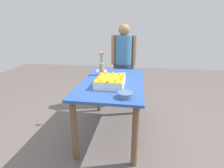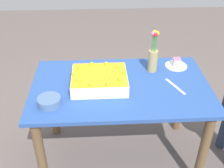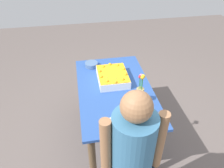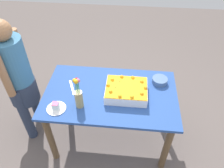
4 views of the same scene
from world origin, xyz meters
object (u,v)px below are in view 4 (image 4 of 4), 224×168
Objects in this scene: sheet_cake at (126,90)px; person_standing at (18,77)px; cake_knife at (72,87)px; fruit_bowl at (160,80)px; flower_vase at (79,96)px; serving_plate_with_slice at (56,107)px.

sheet_cake is 1.13m from person_standing.
person_standing is (-1.13, 0.06, 0.03)m from sheet_cake.
cake_knife is 0.57m from person_standing.
fruit_bowl is 1.49m from person_standing.
flower_vase reaches higher than fruit_bowl.
fruit_bowl reaches higher than cake_knife.
cake_knife is (0.08, 0.30, -0.02)m from serving_plate_with_slice.
serving_plate_with_slice is 0.31m from cake_knife.
cake_knife is 0.93m from fruit_bowl.
serving_plate_with_slice is at bearing -38.75° from cake_knife.
fruit_bowl is (0.91, 0.17, 0.03)m from cake_knife.
fruit_bowl is at bearing 27.92° from flower_vase.
flower_vase is at bearing 15.03° from serving_plate_with_slice.
flower_vase reaches higher than sheet_cake.
person_standing reaches higher than flower_vase.
flower_vase is (0.21, 0.06, 0.11)m from serving_plate_with_slice.
serving_plate_with_slice is 0.53× the size of flower_vase.
sheet_cake is at bearing 24.92° from flower_vase.
sheet_cake is 1.79× the size of cake_knife.
fruit_bowl is at bearing 31.44° from sheet_cake.
cake_knife is 1.41× the size of fruit_bowl.
sheet_cake is 0.27× the size of person_standing.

